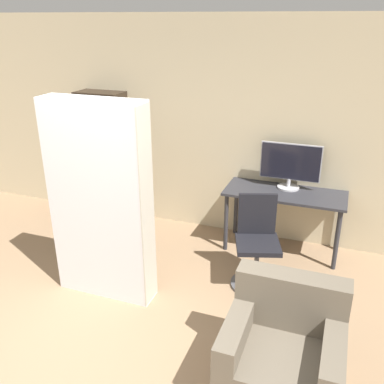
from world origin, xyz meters
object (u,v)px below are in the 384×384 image
(armchair, at_px, (283,352))
(office_chair, at_px, (257,249))
(monitor, at_px, (290,164))
(bookshelf, at_px, (101,157))
(mattress_near, at_px, (101,203))

(armchair, bearing_deg, office_chair, 110.57)
(monitor, distance_m, office_chair, 1.16)
(monitor, distance_m, armchair, 2.39)
(office_chair, distance_m, bookshelf, 2.63)
(mattress_near, xyz_separation_m, armchair, (1.88, -0.62, -0.68))
(mattress_near, bearing_deg, office_chair, 25.70)
(office_chair, bearing_deg, mattress_near, -154.30)
(bookshelf, bearing_deg, mattress_near, -58.29)
(office_chair, relative_size, bookshelf, 0.55)
(monitor, bearing_deg, mattress_near, -133.62)
(office_chair, height_order, mattress_near, mattress_near)
(bookshelf, xyz_separation_m, armchair, (2.89, -2.26, -0.54))
(monitor, bearing_deg, armchair, -81.55)
(office_chair, relative_size, armchair, 1.14)
(bookshelf, relative_size, mattress_near, 0.88)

